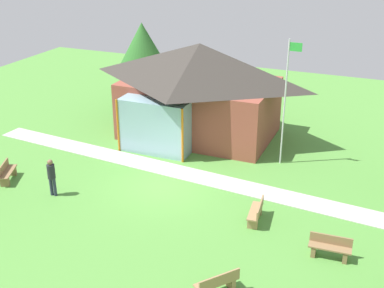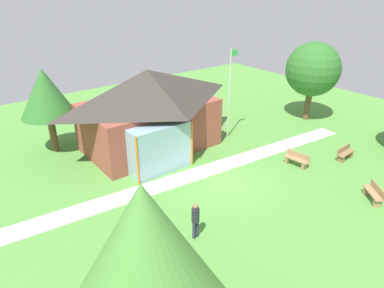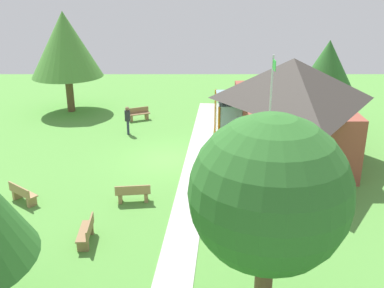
{
  "view_description": "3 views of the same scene",
  "coord_description": "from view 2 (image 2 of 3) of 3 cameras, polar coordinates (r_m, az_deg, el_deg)",
  "views": [
    {
      "loc": [
        8.94,
        -18.23,
        10.94
      ],
      "look_at": [
        0.53,
        1.95,
        1.4
      ],
      "focal_mm": 46.78,
      "sensor_mm": 36.0,
      "label": 1
    },
    {
      "loc": [
        -11.64,
        -12.12,
        10.15
      ],
      "look_at": [
        -0.24,
        2.65,
        1.39
      ],
      "focal_mm": 32.58,
      "sensor_mm": 36.0,
      "label": 2
    },
    {
      "loc": [
        21.92,
        1.22,
        9.15
      ],
      "look_at": [
        0.89,
        1.23,
        1.25
      ],
      "focal_mm": 42.07,
      "sensor_mm": 36.0,
      "label": 3
    }
  ],
  "objects": [
    {
      "name": "visitor_strolling_lawn",
      "position": [
        15.11,
        0.57,
        -12.03
      ],
      "size": [
        0.34,
        0.34,
        1.74
      ],
      "rotation": [
        0.0,
        0.0,
        3.22
      ],
      "color": "#2D3347",
      "rests_on": "ground_plane"
    },
    {
      "name": "pavilion",
      "position": [
        22.52,
        -7.05,
        5.73
      ],
      "size": [
        9.14,
        6.9,
        5.22
      ],
      "color": "brown",
      "rests_on": "ground_plane"
    },
    {
      "name": "tree_east_hedge",
      "position": [
        28.67,
        19.18,
        11.43
      ],
      "size": [
        4.12,
        4.12,
        6.09
      ],
      "color": "brown",
      "rests_on": "ground_plane"
    },
    {
      "name": "bench_front_right",
      "position": [
        20.01,
        27.66,
        -7.22
      ],
      "size": [
        1.28,
        1.45,
        0.84
      ],
      "rotation": [
        0.0,
        0.0,
        0.9
      ],
      "color": "#9E7A51",
      "rests_on": "ground_plane"
    },
    {
      "name": "tree_behind_pavilion_left",
      "position": [
        23.39,
        -22.85,
        7.67
      ],
      "size": [
        3.34,
        3.34,
        5.44
      ],
      "color": "brown",
      "rests_on": "ground_plane"
    },
    {
      "name": "tree_lawn_corner",
      "position": [
        7.6,
        -7.34,
        -20.87
      ],
      "size": [
        4.9,
        4.9,
        6.94
      ],
      "color": "brown",
      "rests_on": "ground_plane"
    },
    {
      "name": "bench_lawn_far_right",
      "position": [
        23.72,
        23.77,
        -1.4
      ],
      "size": [
        1.52,
        0.52,
        0.84
      ],
      "rotation": [
        0.0,
        0.0,
        3.2
      ],
      "color": "olive",
      "rests_on": "ground_plane"
    },
    {
      "name": "flagpole",
      "position": [
        23.96,
        6.18,
        8.71
      ],
      "size": [
        0.64,
        0.08,
        6.26
      ],
      "color": "silver",
      "rests_on": "ground_plane"
    },
    {
      "name": "bench_mid_right",
      "position": [
        21.88,
        16.77,
        -2.46
      ],
      "size": [
        0.61,
        1.54,
        0.84
      ],
      "rotation": [
        0.0,
        0.0,
        1.68
      ],
      "color": "#9E7A51",
      "rests_on": "ground_plane"
    },
    {
      "name": "footpath",
      "position": [
        20.59,
        2.46,
        -4.35
      ],
      "size": [
        22.31,
        3.25,
        0.03
      ],
      "primitive_type": "cube",
      "rotation": [
        0.0,
        0.0,
        -0.09
      ],
      "color": "#BCB7B2",
      "rests_on": "ground_plane"
    },
    {
      "name": "bench_mid_left",
      "position": [
        14.54,
        -9.55,
        -17.38
      ],
      "size": [
        1.02,
        1.55,
        0.84
      ],
      "rotation": [
        0.0,
        0.0,
        5.14
      ],
      "color": "olive",
      "rests_on": "ground_plane"
    },
    {
      "name": "ground_plane",
      "position": [
        19.63,
        5.31,
        -6.09
      ],
      "size": [
        44.0,
        44.0,
        0.0
      ],
      "primitive_type": "plane",
      "color": "#54933D"
    }
  ]
}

